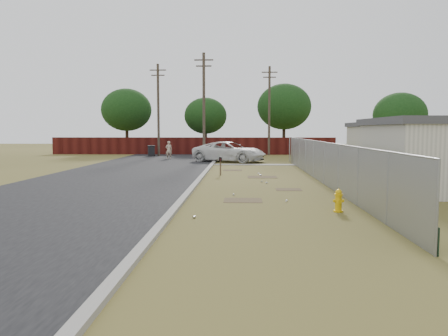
{
  "coord_description": "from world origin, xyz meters",
  "views": [
    {
      "loc": [
        -0.88,
        -20.89,
        2.59
      ],
      "look_at": [
        -1.54,
        -3.9,
        1.1
      ],
      "focal_mm": 35.0,
      "sensor_mm": 36.0,
      "label": 1
    }
  ],
  "objects_px": {
    "fire_hydrant": "(338,201)",
    "trash_bin": "(151,151)",
    "mailbox": "(220,160)",
    "pedestrian": "(169,150)",
    "pickup_truck": "(229,152)"
  },
  "relations": [
    {
      "from": "fire_hydrant",
      "to": "trash_bin",
      "type": "height_order",
      "value": "trash_bin"
    },
    {
      "from": "fire_hydrant",
      "to": "mailbox",
      "type": "relative_size",
      "value": 0.7
    },
    {
      "from": "fire_hydrant",
      "to": "pedestrian",
      "type": "relative_size",
      "value": 0.47
    },
    {
      "from": "mailbox",
      "to": "pedestrian",
      "type": "distance_m",
      "value": 14.76
    },
    {
      "from": "pickup_truck",
      "to": "pedestrian",
      "type": "relative_size",
      "value": 3.7
    },
    {
      "from": "pedestrian",
      "to": "pickup_truck",
      "type": "bearing_deg",
      "value": 144.57
    },
    {
      "from": "fire_hydrant",
      "to": "trash_bin",
      "type": "distance_m",
      "value": 31.05
    },
    {
      "from": "mailbox",
      "to": "pickup_truck",
      "type": "distance_m",
      "value": 10.58
    },
    {
      "from": "fire_hydrant",
      "to": "pickup_truck",
      "type": "distance_m",
      "value": 21.97
    },
    {
      "from": "fire_hydrant",
      "to": "pickup_truck",
      "type": "height_order",
      "value": "pickup_truck"
    },
    {
      "from": "mailbox",
      "to": "pickup_truck",
      "type": "relative_size",
      "value": 0.18
    },
    {
      "from": "mailbox",
      "to": "fire_hydrant",
      "type": "bearing_deg",
      "value": -68.92
    },
    {
      "from": "fire_hydrant",
      "to": "pickup_truck",
      "type": "relative_size",
      "value": 0.13
    },
    {
      "from": "fire_hydrant",
      "to": "trash_bin",
      "type": "relative_size",
      "value": 0.71
    },
    {
      "from": "trash_bin",
      "to": "mailbox",
      "type": "bearing_deg",
      "value": -66.66
    }
  ]
}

